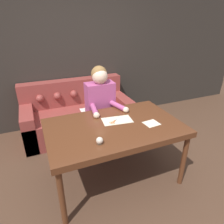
{
  "coord_description": "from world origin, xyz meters",
  "views": [
    {
      "loc": [
        -0.76,
        -1.75,
        1.93
      ],
      "look_at": [
        0.09,
        0.28,
        0.88
      ],
      "focal_mm": 32.0,
      "sensor_mm": 36.0,
      "label": 1
    }
  ],
  "objects_px": {
    "scissors": "(114,121)",
    "pin_cushion": "(100,141)",
    "dining_table": "(114,130)",
    "couch": "(77,115)",
    "person": "(101,109)"
  },
  "relations": [
    {
      "from": "dining_table",
      "to": "pin_cushion",
      "type": "distance_m",
      "value": 0.42
    },
    {
      "from": "scissors",
      "to": "dining_table",
      "type": "bearing_deg",
      "value": -113.23
    },
    {
      "from": "scissors",
      "to": "person",
      "type": "bearing_deg",
      "value": 86.87
    },
    {
      "from": "couch",
      "to": "pin_cushion",
      "type": "relative_size",
      "value": 25.98
    },
    {
      "from": "scissors",
      "to": "pin_cushion",
      "type": "bearing_deg",
      "value": -130.64
    },
    {
      "from": "dining_table",
      "to": "couch",
      "type": "distance_m",
      "value": 1.43
    },
    {
      "from": "dining_table",
      "to": "scissors",
      "type": "bearing_deg",
      "value": 66.77
    },
    {
      "from": "dining_table",
      "to": "pin_cushion",
      "type": "height_order",
      "value": "pin_cushion"
    },
    {
      "from": "person",
      "to": "scissors",
      "type": "xyz_separation_m",
      "value": [
        -0.03,
        -0.59,
        0.09
      ]
    },
    {
      "from": "couch",
      "to": "pin_cushion",
      "type": "xyz_separation_m",
      "value": [
        -0.14,
        -1.66,
        0.5
      ]
    },
    {
      "from": "scissors",
      "to": "couch",
      "type": "bearing_deg",
      "value": 98.02
    },
    {
      "from": "couch",
      "to": "person",
      "type": "bearing_deg",
      "value": -72.86
    },
    {
      "from": "person",
      "to": "scissors",
      "type": "height_order",
      "value": "person"
    },
    {
      "from": "scissors",
      "to": "pin_cushion",
      "type": "relative_size",
      "value": 2.96
    },
    {
      "from": "dining_table",
      "to": "person",
      "type": "distance_m",
      "value": 0.68
    }
  ]
}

